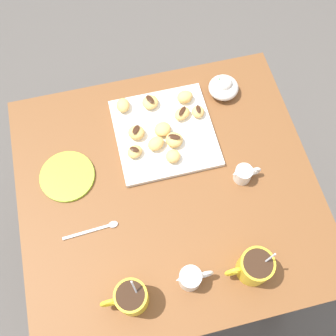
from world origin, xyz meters
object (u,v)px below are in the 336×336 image
object	(u,v)px
chocolate_sauce_pitcher	(244,174)
beignet_0	(198,112)
cream_pitcher_white	(191,278)
coffee_mug_yellow_right	(131,298)
beignet_7	(174,140)
coffee_mug_yellow_left	(254,267)
beignet_9	(163,129)
beignet_2	(135,152)
beignet_4	(150,102)
dining_table	(168,203)
beignet_1	(136,133)
pastry_plate_square	(165,133)
ice_cream_bowl	(224,87)
beignet_10	(173,156)
beignet_8	(123,105)
beignet_3	(182,114)
saucer_lime_left	(67,176)
beignet_6	(156,144)
beignet_5	(185,97)

from	to	relation	value
chocolate_sauce_pitcher	beignet_0	distance (m)	0.26
cream_pitcher_white	chocolate_sauce_pitcher	xyz separation A→B (m)	(-0.23, -0.26, -0.01)
coffee_mug_yellow_right	beignet_7	distance (m)	0.49
coffee_mug_yellow_left	beignet_9	distance (m)	0.50
beignet_2	coffee_mug_yellow_right	bearing A→B (deg)	77.13
beignet_4	dining_table	bearing A→B (deg)	87.80
beignet_1	beignet_9	world-z (taller)	same
coffee_mug_yellow_right	beignet_0	bearing A→B (deg)	-122.17
chocolate_sauce_pitcher	beignet_9	size ratio (longest dim) A/B	1.70
pastry_plate_square	beignet_4	bearing A→B (deg)	-78.63
ice_cream_bowl	beignet_4	world-z (taller)	ice_cream_bowl
pastry_plate_square	chocolate_sauce_pitcher	distance (m)	0.29
pastry_plate_square	beignet_10	bearing A→B (deg)	91.72
chocolate_sauce_pitcher	cream_pitcher_white	bearing A→B (deg)	47.99
dining_table	chocolate_sauce_pitcher	size ratio (longest dim) A/B	9.83
coffee_mug_yellow_right	beignet_1	world-z (taller)	coffee_mug_yellow_right
beignet_7	beignet_8	bearing A→B (deg)	-51.36
beignet_3	beignet_4	world-z (taller)	same
cream_pitcher_white	beignet_3	world-z (taller)	cream_pitcher_white
coffee_mug_yellow_right	saucer_lime_left	size ratio (longest dim) A/B	0.86
coffee_mug_yellow_left	beignet_6	distance (m)	0.47
beignet_1	saucer_lime_left	bearing A→B (deg)	19.53
dining_table	beignet_10	xyz separation A→B (m)	(-0.04, -0.08, 0.17)
saucer_lime_left	beignet_3	xyz separation A→B (m)	(-0.39, -0.12, 0.03)
ice_cream_bowl	beignet_2	world-z (taller)	ice_cream_bowl
dining_table	beignet_8	bearing A→B (deg)	-75.59
cream_pitcher_white	beignet_1	xyz separation A→B (m)	(0.05, -0.47, -0.01)
coffee_mug_yellow_left	beignet_8	world-z (taller)	coffee_mug_yellow_left
beignet_6	beignet_0	bearing A→B (deg)	-152.40
beignet_1	ice_cream_bowl	bearing A→B (deg)	-162.07
beignet_2	beignet_3	xyz separation A→B (m)	(-0.18, -0.10, 0.00)
beignet_8	pastry_plate_square	bearing A→B (deg)	133.29
chocolate_sauce_pitcher	beignet_7	world-z (taller)	chocolate_sauce_pitcher
coffee_mug_yellow_right	beignet_9	world-z (taller)	coffee_mug_yellow_right
cream_pitcher_white	beignet_4	bearing A→B (deg)	-91.66
beignet_5	beignet_10	bearing A→B (deg)	65.86
ice_cream_bowl	beignet_8	size ratio (longest dim) A/B	1.93
dining_table	coffee_mug_yellow_right	xyz separation A→B (m)	(0.17, 0.30, 0.19)
beignet_3	coffee_mug_yellow_left	bearing A→B (deg)	97.08
ice_cream_bowl	beignet_3	xyz separation A→B (m)	(0.16, 0.07, -0.00)
ice_cream_bowl	beignet_5	distance (m)	0.14
pastry_plate_square	beignet_8	xyz separation A→B (m)	(0.11, -0.12, 0.02)
dining_table	beignet_10	size ratio (longest dim) A/B	19.95
coffee_mug_yellow_right	beignet_6	distance (m)	0.47
pastry_plate_square	beignet_9	xyz separation A→B (m)	(0.01, 0.00, 0.03)
coffee_mug_yellow_right	ice_cream_bowl	world-z (taller)	coffee_mug_yellow_right
coffee_mug_yellow_right	beignet_10	size ratio (longest dim) A/B	3.21
beignet_2	beignet_8	bearing A→B (deg)	-88.99
cream_pitcher_white	beignet_2	world-z (taller)	cream_pitcher_white
chocolate_sauce_pitcher	beignet_0	size ratio (longest dim) A/B	2.12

